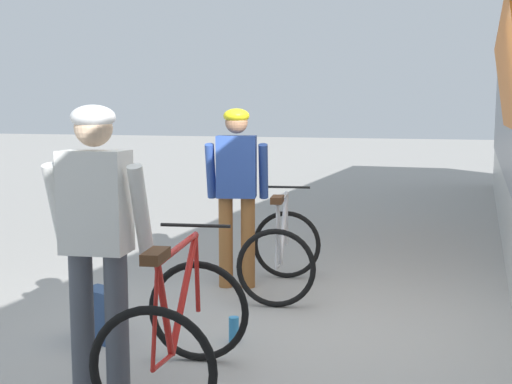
# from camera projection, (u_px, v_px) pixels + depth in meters

# --- Properties ---
(ground_plane) EXTENTS (80.00, 80.00, 0.00)m
(ground_plane) POSITION_uv_depth(u_px,v_px,m) (307.00, 333.00, 4.93)
(ground_plane) COLOR #A09E99
(cyclist_near_in_white) EXTENTS (0.64, 0.37, 1.76)m
(cyclist_near_in_white) POSITION_uv_depth(u_px,v_px,m) (97.00, 226.00, 3.69)
(cyclist_near_in_white) COLOR #4C515B
(cyclist_near_in_white) RESTS_ON ground
(cyclist_far_in_blue) EXTENTS (0.66, 0.41, 1.76)m
(cyclist_far_in_blue) POSITION_uv_depth(u_px,v_px,m) (237.00, 181.00, 6.14)
(cyclist_far_in_blue) COLOR #935B2D
(cyclist_far_in_blue) RESTS_ON ground
(bicycle_near_red) EXTENTS (0.90, 1.19, 0.99)m
(bicycle_near_red) POSITION_uv_depth(u_px,v_px,m) (178.00, 330.00, 3.83)
(bicycle_near_red) COLOR black
(bicycle_near_red) RESTS_ON ground
(bicycle_far_silver) EXTENTS (0.91, 1.19, 0.99)m
(bicycle_far_silver) POSITION_uv_depth(u_px,v_px,m) (282.00, 251.00, 6.05)
(bicycle_far_silver) COLOR black
(bicycle_far_silver) RESTS_ON ground
(backpack_on_platform) EXTENTS (0.32, 0.25, 0.40)m
(backpack_on_platform) POSITION_uv_depth(u_px,v_px,m) (102.00, 315.00, 4.76)
(backpack_on_platform) COLOR navy
(backpack_on_platform) RESTS_ON ground
(water_bottle_near_the_bikes) EXTENTS (0.08, 0.08, 0.19)m
(water_bottle_near_the_bikes) POSITION_uv_depth(u_px,v_px,m) (234.00, 329.00, 4.74)
(water_bottle_near_the_bikes) COLOR #338CCC
(water_bottle_near_the_bikes) RESTS_ON ground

